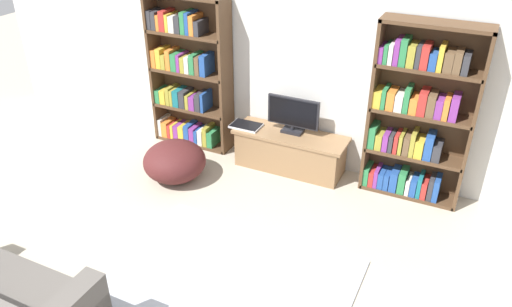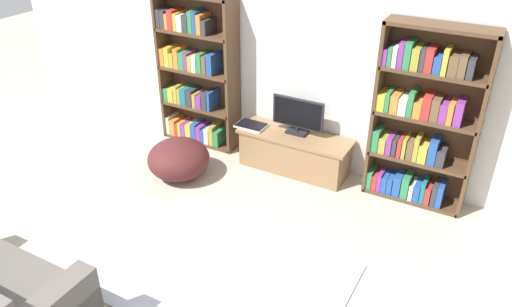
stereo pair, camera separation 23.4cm
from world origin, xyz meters
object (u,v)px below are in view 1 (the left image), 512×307
Objects in this scene: bookshelf_left at (188,75)px; laptop at (246,126)px; bookshelf_right at (418,117)px; tv_stand at (290,151)px; beanbag_ottoman at (175,161)px; television at (293,115)px.

bookshelf_left is 0.98m from laptop.
bookshelf_right is at bearing -0.02° from bookshelf_left.
tv_stand reaches higher than beanbag_ottoman.
beanbag_ottoman is at bearing -160.26° from bookshelf_right.
television is 0.86× the size of beanbag_ottoman.
bookshelf_right is 2.65m from beanbag_ottoman.
bookshelf_right is at bearing 2.18° from television.
bookshelf_left is at bearing 169.58° from laptop.
bookshelf_right is 1.49m from tv_stand.
television is 1.73× the size of laptop.
beanbag_ottoman is (-1.09, -0.82, -0.45)m from television.
beanbag_ottoman is at bearing -127.68° from laptop.
laptop is at bearing 52.32° from beanbag_ottoman.
television is at bearing 90.00° from tv_stand.
bookshelf_right is 3.08× the size of television.
bookshelf_left is 1.56m from tv_stand.
tv_stand is 0.59m from laptop.
beanbag_ottoman is at bearing -145.08° from tv_stand.
bookshelf_left is 3.08× the size of television.
tv_stand is at bearing -175.41° from bookshelf_right.
bookshelf_left and bookshelf_right have the same top height.
tv_stand is 0.45m from television.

